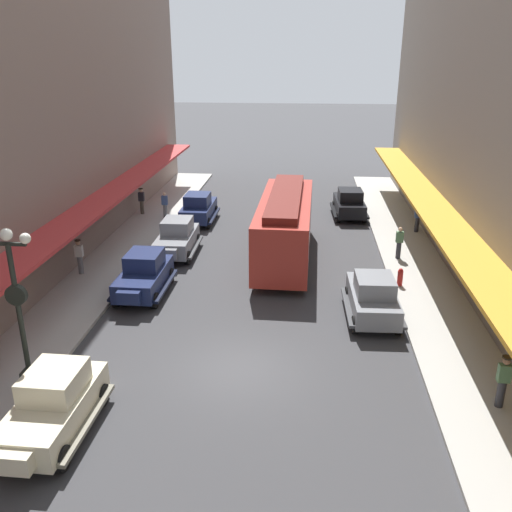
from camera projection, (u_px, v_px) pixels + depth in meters
name	position (u px, v px, depth m)	size (l,w,h in m)	color
ground_plane	(240.00, 368.00, 18.38)	(200.00, 200.00, 0.00)	#38383A
sidewalk_left	(26.00, 356.00, 19.00)	(3.00, 60.00, 0.15)	#A8A59E
sidewalk_right	(469.00, 378.00, 17.70)	(3.00, 60.00, 0.15)	#A8A59E
parked_car_0	(177.00, 237.00, 28.42)	(2.20, 4.28, 1.84)	slate
parked_car_1	(53.00, 403.00, 15.00)	(2.19, 4.28, 1.84)	beige
parked_car_2	(373.00, 296.00, 21.58)	(2.26, 4.30, 1.84)	slate
parked_car_3	(349.00, 203.00, 34.86)	(2.31, 4.32, 1.84)	black
parked_car_4	(198.00, 207.00, 33.81)	(2.14, 4.26, 1.84)	#19234C
parked_car_5	(144.00, 273.00, 23.76)	(2.14, 4.26, 1.84)	#19234C
streetcar	(285.00, 224.00, 27.38)	(2.68, 9.64, 3.46)	#A52D23
lamp_post_with_clock	(18.00, 303.00, 16.24)	(1.42, 0.44, 5.16)	black
fire_hydrant	(400.00, 277.00, 24.38)	(0.24, 0.24, 0.82)	#B21E19
pedestrian_0	(503.00, 381.00, 15.88)	(0.36, 0.28, 1.67)	#2D2D33
pedestrian_1	(399.00, 242.00, 27.46)	(0.36, 0.24, 1.64)	#2D2D33
pedestrian_2	(165.00, 205.00, 34.18)	(0.36, 0.24, 1.64)	slate
pedestrian_3	(142.00, 201.00, 35.03)	(0.36, 0.28, 1.67)	#4C4238
pedestrian_4	(79.00, 256.00, 25.55)	(0.36, 0.28, 1.67)	slate
pedestrian_5	(418.00, 218.00, 31.53)	(0.36, 0.24, 1.64)	#2D2D33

